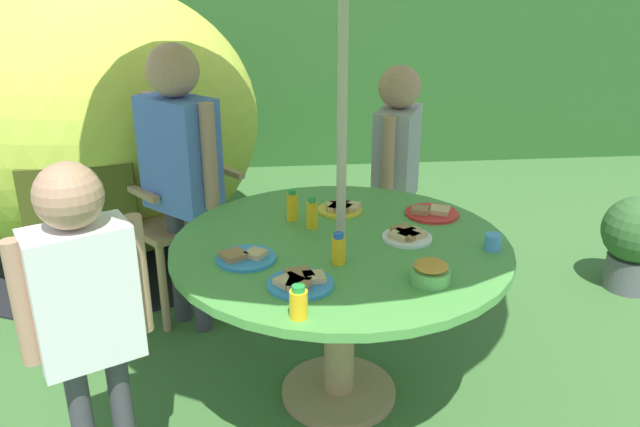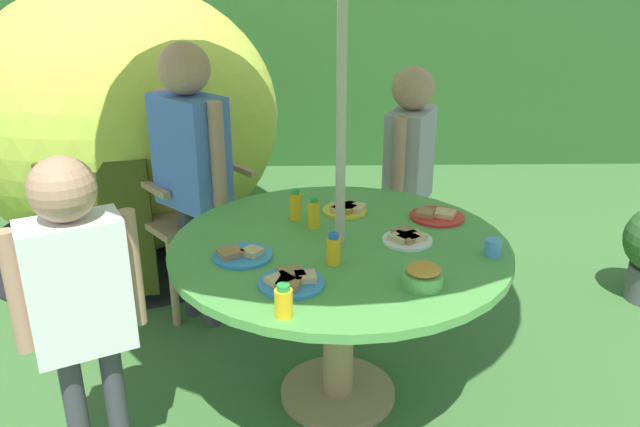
% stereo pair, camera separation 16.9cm
% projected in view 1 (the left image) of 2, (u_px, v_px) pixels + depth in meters
% --- Properties ---
extents(ground_plane, '(10.00, 10.00, 0.02)m').
position_uv_depth(ground_plane, '(339.00, 396.00, 2.66)').
color(ground_plane, '#3D6B33').
extents(hedge_backdrop, '(9.00, 0.70, 2.00)m').
position_uv_depth(hedge_backdrop, '(289.00, 44.00, 5.54)').
color(hedge_backdrop, '#285623').
rests_on(hedge_backdrop, ground_plane).
extents(garden_table, '(1.27, 1.27, 0.70)m').
position_uv_depth(garden_table, '(340.00, 272.00, 2.45)').
color(garden_table, tan).
rests_on(garden_table, ground_plane).
extents(wooden_chair, '(0.69, 0.68, 0.95)m').
position_uv_depth(wooden_chair, '(168.00, 198.00, 3.26)').
color(wooden_chair, tan).
rests_on(wooden_chair, ground_plane).
extents(dome_tent, '(2.08, 2.08, 1.60)m').
position_uv_depth(dome_tent, '(100.00, 122.00, 3.77)').
color(dome_tent, '#B2C63F').
rests_on(dome_tent, ground_plane).
extents(potted_plant, '(0.36, 0.36, 0.52)m').
position_uv_depth(potted_plant, '(635.00, 239.00, 3.41)').
color(potted_plant, '#595960').
rests_on(potted_plant, ground_plane).
extents(child_in_grey_shirt, '(0.29, 0.38, 1.22)m').
position_uv_depth(child_in_grey_shirt, '(397.00, 155.00, 3.17)').
color(child_in_grey_shirt, navy).
rests_on(child_in_grey_shirt, ground_plane).
extents(child_in_blue_shirt, '(0.39, 0.39, 1.36)m').
position_uv_depth(child_in_blue_shirt, '(180.00, 155.00, 2.85)').
color(child_in_blue_shirt, '#3F3F47').
rests_on(child_in_blue_shirt, ground_plane).
extents(child_in_white_shirt, '(0.36, 0.28, 1.16)m').
position_uv_depth(child_in_white_shirt, '(84.00, 296.00, 1.92)').
color(child_in_white_shirt, '#3F3F47').
rests_on(child_in_white_shirt, ground_plane).
extents(snack_bowl, '(0.13, 0.13, 0.08)m').
position_uv_depth(snack_bowl, '(431.00, 272.00, 2.09)').
color(snack_bowl, '#66B259').
rests_on(snack_bowl, garden_table).
extents(plate_near_right, '(0.22, 0.22, 0.03)m').
position_uv_depth(plate_near_right, '(300.00, 282.00, 2.07)').
color(plate_near_right, '#338CD8').
rests_on(plate_near_right, garden_table).
extents(plate_front_edge, '(0.19, 0.19, 0.03)m').
position_uv_depth(plate_front_edge, '(341.00, 208.00, 2.69)').
color(plate_front_edge, yellow).
rests_on(plate_front_edge, garden_table).
extents(plate_far_left, '(0.19, 0.19, 0.03)m').
position_uv_depth(plate_far_left, '(407.00, 235.00, 2.42)').
color(plate_far_left, white).
rests_on(plate_far_left, garden_table).
extents(plate_mid_left, '(0.21, 0.21, 0.03)m').
position_uv_depth(plate_mid_left, '(245.00, 257.00, 2.25)').
color(plate_mid_left, '#338CD8').
rests_on(plate_mid_left, garden_table).
extents(plate_near_left, '(0.22, 0.22, 0.03)m').
position_uv_depth(plate_near_left, '(432.00, 212.00, 2.65)').
color(plate_near_left, red).
rests_on(plate_near_left, garden_table).
extents(juice_bottle_far_right, '(0.05, 0.05, 0.13)m').
position_uv_depth(juice_bottle_far_right, '(312.00, 214.00, 2.51)').
color(juice_bottle_far_right, yellow).
rests_on(juice_bottle_far_right, garden_table).
extents(juice_bottle_center_front, '(0.05, 0.05, 0.13)m').
position_uv_depth(juice_bottle_center_front, '(292.00, 206.00, 2.58)').
color(juice_bottle_center_front, yellow).
rests_on(juice_bottle_center_front, garden_table).
extents(juice_bottle_center_back, '(0.05, 0.05, 0.11)m').
position_uv_depth(juice_bottle_center_back, '(338.00, 249.00, 2.21)').
color(juice_bottle_center_back, yellow).
rests_on(juice_bottle_center_back, garden_table).
extents(juice_bottle_mid_right, '(0.06, 0.06, 0.11)m').
position_uv_depth(juice_bottle_mid_right, '(299.00, 303.00, 1.88)').
color(juice_bottle_mid_right, yellow).
rests_on(juice_bottle_mid_right, garden_table).
extents(cup_near, '(0.06, 0.06, 0.06)m').
position_uv_depth(cup_near, '(493.00, 242.00, 2.32)').
color(cup_near, '#4C99D8').
rests_on(cup_near, garden_table).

